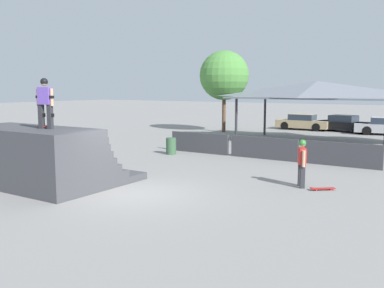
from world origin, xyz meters
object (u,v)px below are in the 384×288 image
object	(u,v)px
trash_bin	(171,146)
parked_car_black	(344,124)
bystander_walking	(302,159)
skateboard_on_deck	(43,126)
skateboard_on_ground	(322,188)
tree_beside_pavilion	(224,76)
parked_car_tan	(303,122)
skater_on_deck	(45,100)

from	to	relation	value
trash_bin	parked_car_black	size ratio (longest dim) A/B	0.19
bystander_walking	trash_bin	size ratio (longest dim) A/B	1.94
trash_bin	parked_car_black	world-z (taller)	parked_car_black
skateboard_on_deck	trash_bin	size ratio (longest dim) A/B	0.95
skateboard_on_deck	skateboard_on_ground	size ratio (longest dim) A/B	1.03
skateboard_on_deck	tree_beside_pavilion	distance (m)	20.01
skateboard_on_deck	tree_beside_pavilion	size ratio (longest dim) A/B	0.13
tree_beside_pavilion	parked_car_black	distance (m)	10.13
trash_bin	parked_car_tan	world-z (taller)	parked_car_tan
bystander_walking	skateboard_on_ground	size ratio (longest dim) A/B	2.11
skater_on_deck	skateboard_on_deck	world-z (taller)	skater_on_deck
skateboard_on_ground	trash_bin	xyz separation A→B (m)	(-8.79, 3.61, 0.37)
skateboard_on_deck	tree_beside_pavilion	world-z (taller)	tree_beside_pavilion
skateboard_on_ground	tree_beside_pavilion	bearing A→B (deg)	-90.65
skateboard_on_ground	parked_car_black	world-z (taller)	parked_car_black
skateboard_on_deck	skater_on_deck	bearing A→B (deg)	-2.72
skateboard_on_deck	parked_car_black	world-z (taller)	skateboard_on_deck
tree_beside_pavilion	parked_car_tan	xyz separation A→B (m)	(4.59, 5.09, -3.72)
tree_beside_pavilion	skateboard_on_ground	bearing A→B (deg)	-51.45
skater_on_deck	parked_car_tan	world-z (taller)	skater_on_deck
skater_on_deck	parked_car_black	bearing A→B (deg)	68.01
skateboard_on_ground	skateboard_on_deck	bearing A→B (deg)	-10.03
skateboard_on_ground	bystander_walking	bearing A→B (deg)	-46.03
skater_on_deck	tree_beside_pavilion	xyz separation A→B (m)	(-4.01, 19.73, 1.31)
skater_on_deck	tree_beside_pavilion	distance (m)	20.17
skateboard_on_deck	skateboard_on_ground	distance (m)	9.68
skateboard_on_deck	parked_car_tan	distance (m)	24.70
bystander_walking	tree_beside_pavilion	distance (m)	18.87
skater_on_deck	tree_beside_pavilion	world-z (taller)	tree_beside_pavilion
bystander_walking	skateboard_on_ground	world-z (taller)	bystander_walking
parked_car_tan	tree_beside_pavilion	bearing A→B (deg)	-131.59
skateboard_on_ground	parked_car_tan	size ratio (longest dim) A/B	0.18
skater_on_deck	skateboard_on_ground	world-z (taller)	skater_on_deck
bystander_walking	parked_car_tan	xyz separation A→B (m)	(-6.57, 19.93, -0.37)
skater_on_deck	parked_car_black	world-z (taller)	skater_on_deck
tree_beside_pavilion	parked_car_black	size ratio (longest dim) A/B	1.43
skateboard_on_deck	bystander_walking	world-z (taller)	skateboard_on_deck
bystander_walking	skateboard_on_ground	distance (m)	1.18
tree_beside_pavilion	parked_car_tan	size ratio (longest dim) A/B	1.46
skateboard_on_ground	trash_bin	distance (m)	9.51
bystander_walking	parked_car_tan	size ratio (longest dim) A/B	0.39
skater_on_deck	bystander_walking	distance (m)	8.90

